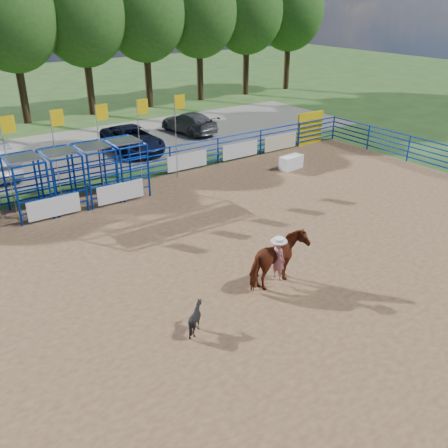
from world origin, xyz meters
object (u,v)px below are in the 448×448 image
at_px(car_c, 132,139).
at_px(car_d, 189,122).
at_px(announcer_table, 291,162).
at_px(horse_and_rider, 278,259).
at_px(calf, 196,318).

xyz_separation_m(car_c, car_d, (5.05, 1.86, -0.05)).
bearing_deg(car_c, announcer_table, -54.67).
bearing_deg(horse_and_rider, car_c, 80.48).
bearing_deg(announcer_table, car_d, 92.78).
relative_size(horse_and_rider, calf, 2.84).
relative_size(announcer_table, horse_and_rider, 0.56).
distance_m(horse_and_rider, car_d, 20.05).
height_order(announcer_table, calf, calf).
xyz_separation_m(announcer_table, car_c, (-5.53, 7.97, 0.35)).
xyz_separation_m(horse_and_rider, car_d, (7.84, 18.45, -0.28)).
relative_size(announcer_table, car_d, 0.29).
bearing_deg(car_d, calf, 52.26).
bearing_deg(calf, car_c, -18.54).
xyz_separation_m(calf, car_c, (6.23, 17.15, 0.29)).
bearing_deg(announcer_table, car_c, 124.76).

